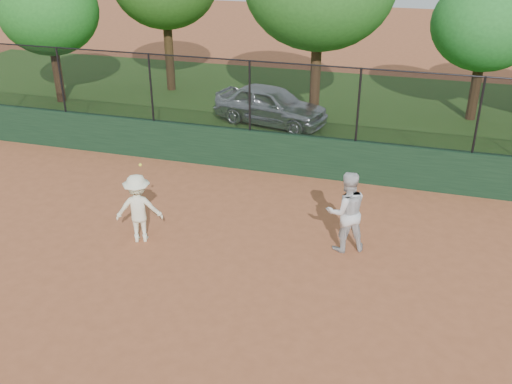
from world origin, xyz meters
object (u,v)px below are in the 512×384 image
(parked_car, at_px, (271,105))
(player_main, at_px, (139,208))
(player_second, at_px, (346,212))
(tree_0, at_px, (48,11))
(tree_3, at_px, (486,25))

(parked_car, relative_size, player_main, 1.98)
(player_main, bearing_deg, parked_car, 85.12)
(player_second, bearing_deg, tree_0, -57.30)
(player_second, bearing_deg, player_main, -13.06)
(parked_car, distance_m, tree_3, 7.79)
(parked_car, bearing_deg, player_main, -171.75)
(parked_car, height_order, tree_0, tree_0)
(player_second, distance_m, player_main, 4.61)
(parked_car, height_order, tree_3, tree_3)
(parked_car, relative_size, tree_0, 0.79)
(tree_3, bearing_deg, parked_car, -159.77)
(player_second, xyz_separation_m, tree_3, (3.10, 10.25, 2.42))
(parked_car, bearing_deg, player_second, -140.81)
(parked_car, distance_m, player_main, 8.68)
(player_second, bearing_deg, tree_3, -131.55)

